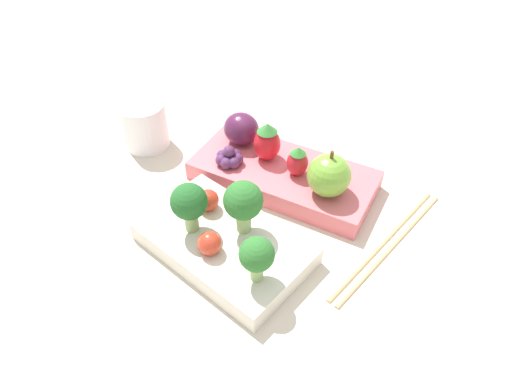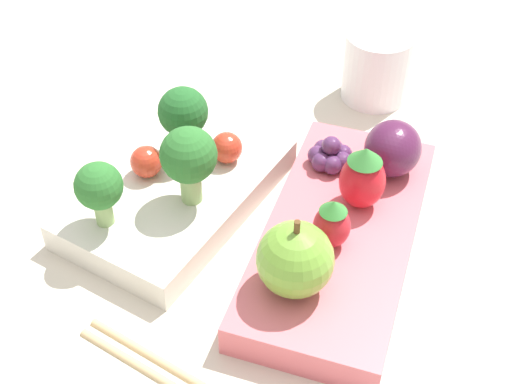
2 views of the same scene
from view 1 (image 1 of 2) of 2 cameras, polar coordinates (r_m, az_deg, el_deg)
name	(u,v)px [view 1 (image 1 of 2)]	position (r m, az deg, el deg)	size (l,w,h in m)	color
ground_plane	(249,210)	(0.54, -0.90, -2.21)	(4.00, 4.00, 0.00)	beige
bento_box_savoury	(224,243)	(0.49, -4.00, -6.39)	(0.20, 0.14, 0.02)	silver
bento_box_fruit	(283,175)	(0.57, 3.43, 2.11)	(0.23, 0.11, 0.03)	#DB6670
broccoli_floret_0	(189,203)	(0.47, -8.36, -1.38)	(0.04, 0.04, 0.06)	#93B770
broccoli_floret_1	(243,202)	(0.46, -1.60, -1.27)	(0.04, 0.04, 0.06)	#93B770
broccoli_floret_2	(257,256)	(0.42, 0.10, -7.96)	(0.03, 0.03, 0.05)	#93B770
cherry_tomato_0	(210,243)	(0.46, -5.82, -6.38)	(0.02, 0.02, 0.02)	red
cherry_tomato_1	(208,200)	(0.51, -6.03, -1.02)	(0.02, 0.02, 0.02)	red
apple	(329,175)	(0.52, 9.11, 2.07)	(0.05, 0.05, 0.06)	#70A838
strawberry_0	(267,142)	(0.56, 1.39, 6.28)	(0.03, 0.03, 0.05)	red
strawberry_1	(297,161)	(0.54, 5.21, 3.83)	(0.03, 0.03, 0.04)	red
plum	(241,129)	(0.59, -1.85, 7.90)	(0.05, 0.04, 0.04)	#511E42
grape_cluster	(229,158)	(0.56, -3.37, 4.32)	(0.03, 0.03, 0.03)	#562D5B
drinking_cup	(145,125)	(0.64, -13.73, 8.12)	(0.06, 0.06, 0.06)	white
chopsticks_pair	(388,243)	(0.52, 16.22, -6.16)	(0.06, 0.21, 0.01)	tan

